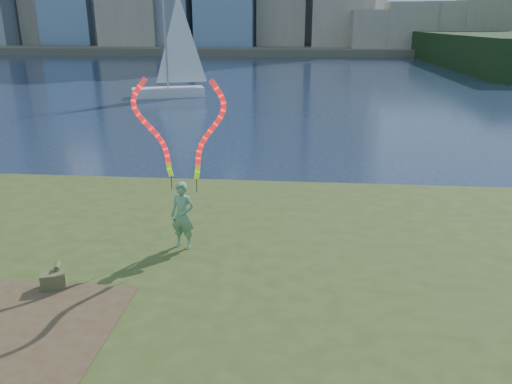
# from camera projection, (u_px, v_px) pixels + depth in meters

# --- Properties ---
(ground) EXTENTS (320.00, 320.00, 0.00)m
(ground) POSITION_uv_depth(u_px,v_px,m) (193.00, 282.00, 10.86)
(ground) COLOR #17233B
(ground) RESTS_ON ground
(grassy_knoll) EXTENTS (20.00, 18.00, 0.80)m
(grassy_knoll) POSITION_uv_depth(u_px,v_px,m) (164.00, 330.00, 8.59)
(grassy_knoll) COLOR #384719
(grassy_knoll) RESTS_ON ground
(dirt_patch) EXTENTS (3.20, 3.00, 0.02)m
(dirt_patch) POSITION_uv_depth(u_px,v_px,m) (9.00, 330.00, 7.77)
(dirt_patch) COLOR #47331E
(dirt_patch) RESTS_ON grassy_knoll
(far_shore) EXTENTS (320.00, 40.00, 1.20)m
(far_shore) POSITION_uv_depth(u_px,v_px,m) (292.00, 48.00, 100.23)
(far_shore) COLOR #504B3A
(far_shore) RESTS_ON ground
(woman_with_ribbons) EXTENTS (1.93, 0.57, 3.85)m
(woman_with_ribbons) POSITION_uv_depth(u_px,v_px,m) (182.00, 182.00, 10.23)
(woman_with_ribbons) COLOR #10671D
(woman_with_ribbons) RESTS_ON grassy_knoll
(canvas_bag) EXTENTS (0.48, 0.54, 0.39)m
(canvas_bag) POSITION_uv_depth(u_px,v_px,m) (54.00, 279.00, 8.99)
(canvas_bag) COLOR #50532E
(canvas_bag) RESTS_ON grassy_knoll
(sailboat) EXTENTS (5.62, 3.40, 8.57)m
(sailboat) POSITION_uv_depth(u_px,v_px,m) (171.00, 77.00, 37.53)
(sailboat) COLOR silver
(sailboat) RESTS_ON ground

